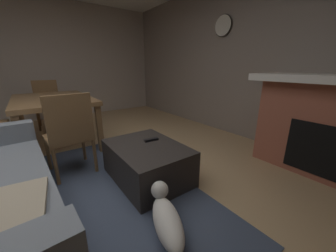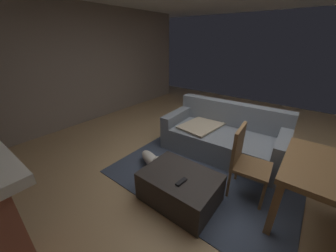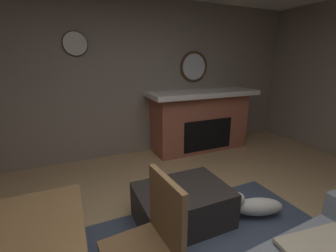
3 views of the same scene
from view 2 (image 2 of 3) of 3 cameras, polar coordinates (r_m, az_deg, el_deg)
floor at (r=3.21m, az=15.03°, el=-12.53°), size 8.46×8.46×0.00m
wall_left at (r=5.06m, az=-23.87°, el=16.08°), size 0.12×6.38×2.63m
area_rug at (r=3.11m, az=10.92°, el=-13.34°), size 2.60×2.00×0.01m
couch at (r=3.56m, az=16.21°, el=-3.03°), size 2.05×1.09×0.85m
ottoman_coffee_table at (r=2.52m, az=3.56°, el=-17.81°), size 0.92×0.67×0.39m
tv_remote at (r=2.28m, az=4.00°, el=-16.32°), size 0.07×0.16×0.02m
dining_chair_west at (r=2.62m, az=22.11°, el=-9.00°), size 0.47×0.47×0.93m
small_dog at (r=3.07m, az=-4.97°, el=-9.95°), size 0.56×0.35×0.27m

